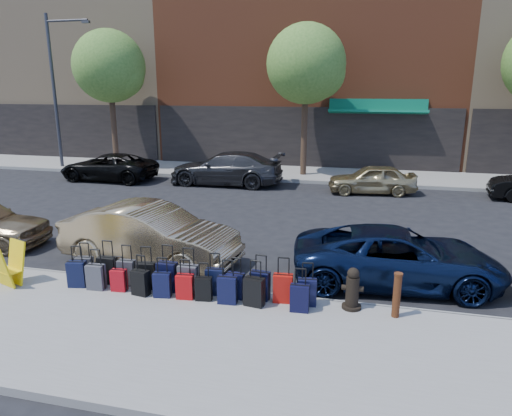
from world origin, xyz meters
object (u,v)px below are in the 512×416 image
(streetlight, at_px, (57,83))
(car_far_2, at_px, (372,179))
(car_near_2, at_px, (397,257))
(suitcase_front_5, at_px, (188,279))
(display_rack, at_px, (9,265))
(fire_hydrant, at_px, (352,290))
(bollard, at_px, (397,294))
(car_far_1, at_px, (226,168))
(tree_left, at_px, (112,68))
(car_near_1, at_px, (150,235))
(car_far_0, at_px, (109,167))
(tree_center, at_px, (309,66))

(streetlight, height_order, car_far_2, streetlight)
(car_near_2, bearing_deg, suitcase_front_5, 108.15)
(display_rack, relative_size, car_near_2, 0.21)
(fire_hydrant, relative_size, bollard, 0.96)
(streetlight, xyz_separation_m, bollard, (17.07, -13.70, -4.05))
(bollard, bearing_deg, display_rack, -176.50)
(car_near_2, relative_size, car_far_1, 0.90)
(streetlight, relative_size, fire_hydrant, 9.27)
(tree_left, bearing_deg, car_far_2, -12.24)
(streetlight, bearing_deg, car_near_1, -47.11)
(car_near_2, bearing_deg, car_far_0, 49.02)
(tree_left, height_order, suitcase_front_5, tree_left)
(tree_left, distance_m, car_near_1, 15.69)
(tree_center, distance_m, car_near_1, 13.64)
(fire_hydrant, relative_size, car_far_2, 0.23)
(display_rack, bearing_deg, car_near_1, 64.04)
(tree_center, xyz_separation_m, car_far_1, (-3.41, -2.65, -4.64))
(tree_center, height_order, bollard, tree_center)
(car_far_0, bearing_deg, tree_center, 109.44)
(streetlight, relative_size, car_near_2, 1.69)
(tree_center, xyz_separation_m, display_rack, (-4.67, -14.91, -4.78))
(streetlight, bearing_deg, suitcase_front_5, -46.86)
(car_far_1, bearing_deg, display_rack, -5.86)
(suitcase_front_5, xyz_separation_m, car_near_1, (-1.74, 1.75, 0.30))
(tree_left, height_order, car_far_1, tree_left)
(car_far_0, relative_size, car_far_2, 1.28)
(suitcase_front_5, relative_size, fire_hydrant, 1.17)
(bollard, bearing_deg, tree_center, 104.14)
(car_near_1, distance_m, car_near_2, 6.13)
(car_near_1, bearing_deg, suitcase_front_5, -128.61)
(tree_left, distance_m, streetlight, 3.11)
(fire_hydrant, height_order, car_far_0, car_far_0)
(tree_left, xyz_separation_m, bollard, (14.13, -14.40, -4.80))
(tree_center, relative_size, car_near_1, 1.56)
(car_near_2, bearing_deg, car_near_1, 86.23)
(suitcase_front_5, xyz_separation_m, fire_hydrant, (3.44, 0.10, 0.08))
(suitcase_front_5, bearing_deg, car_near_1, 132.67)
(bollard, distance_m, car_far_1, 13.70)
(car_near_2, bearing_deg, car_far_1, 31.05)
(tree_left, xyz_separation_m, car_far_0, (1.17, -3.00, -4.76))
(suitcase_front_5, distance_m, car_far_2, 12.01)
(tree_center, xyz_separation_m, bollard, (3.63, -14.40, -4.80))
(display_rack, distance_m, car_near_1, 3.25)
(tree_center, bearing_deg, fire_hydrant, -78.91)
(suitcase_front_5, bearing_deg, car_far_0, 125.25)
(display_rack, bearing_deg, car_near_2, 34.91)
(car_near_2, distance_m, car_far_1, 12.14)
(suitcase_front_5, height_order, car_far_1, car_far_1)
(suitcase_front_5, distance_m, bollard, 4.28)
(bollard, relative_size, car_near_2, 0.19)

